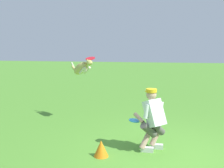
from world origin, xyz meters
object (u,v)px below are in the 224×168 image
at_px(frisbee_flying, 90,58).
at_px(frisbee_held, 134,120).
at_px(training_cone, 101,148).
at_px(dog, 82,68).
at_px(person, 153,118).

relative_size(frisbee_flying, frisbee_held, 1.17).
height_order(frisbee_flying, training_cone, frisbee_flying).
distance_m(dog, training_cone, 2.98).
relative_size(dog, training_cone, 2.68).
bearing_deg(person, training_cone, 70.09).
bearing_deg(training_cone, frisbee_held, -139.29).
xyz_separation_m(dog, frisbee_held, (-1.72, 1.89, -0.92)).
height_order(dog, frisbee_held, dog).
distance_m(frisbee_held, training_cone, 0.91).
relative_size(person, frisbee_held, 5.64).
xyz_separation_m(person, frisbee_flying, (1.81, -1.81, 1.12)).
bearing_deg(training_cone, person, -154.13).
distance_m(frisbee_flying, frisbee_held, 2.58).
xyz_separation_m(frisbee_flying, training_cone, (-0.83, 2.29, -1.65)).
relative_size(dog, frisbee_flying, 3.22).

